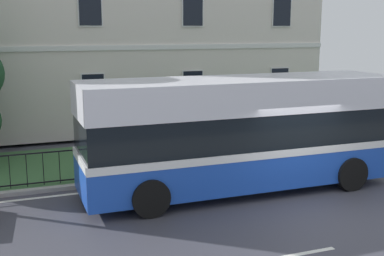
# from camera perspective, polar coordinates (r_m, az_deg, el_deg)

# --- Properties ---
(ground_plane) EXTENTS (60.00, 56.00, 0.18)m
(ground_plane) POSITION_cam_1_polar(r_m,az_deg,el_deg) (13.69, 12.66, -8.29)
(ground_plane) COLOR #3E3E49
(iron_verge_railing) EXTENTS (19.00, 0.04, 0.97)m
(iron_verge_railing) POSITION_cam_1_polar(r_m,az_deg,el_deg) (15.71, -0.02, -3.02)
(iron_verge_railing) COLOR black
(iron_verge_railing) RESTS_ON ground_plane
(single_decker_bus) EXTENTS (8.98, 2.57, 3.18)m
(single_decker_bus) POSITION_cam_1_polar(r_m,az_deg,el_deg) (13.94, 5.63, -0.50)
(single_decker_bus) COLOR blue
(single_decker_bus) RESTS_ON ground_plane
(litter_bin) EXTENTS (0.52, 0.52, 1.11)m
(litter_bin) POSITION_cam_1_polar(r_m,az_deg,el_deg) (17.93, 10.52, -1.21)
(litter_bin) COLOR black
(litter_bin) RESTS_ON ground_plane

